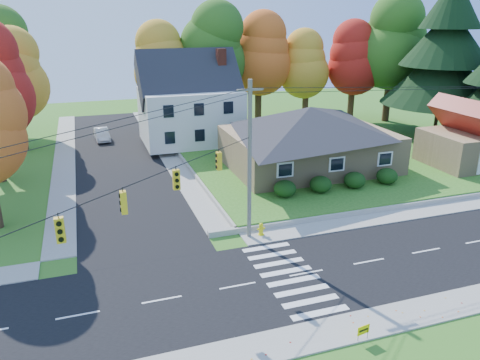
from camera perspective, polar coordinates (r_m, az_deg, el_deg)
The scene contains 23 objects.
ground at distance 26.56m, azimuth 8.08°, elevation -11.19°, with size 120.00×120.00×0.00m, color #3D7923.
road_main at distance 26.56m, azimuth 8.09°, elevation -11.18°, with size 90.00×8.00×0.02m, color black.
road_cross at distance 48.22m, azimuth -14.71°, elevation 2.69°, with size 8.00×44.00×0.02m, color black.
sidewalk_north at distance 30.52m, azimuth 3.91°, elevation -6.64°, with size 90.00×2.00×0.08m, color #9C9A90.
sidewalk_south at distance 22.97m, azimuth 13.87°, elevation -16.99°, with size 90.00×2.00×0.08m, color #9C9A90.
lawn at distance 49.35m, azimuth 10.84°, elevation 3.67°, with size 30.00×30.00×0.50m, color #3D7923.
ranch_house at distance 42.02m, azimuth 8.42°, elevation 5.28°, with size 14.60×10.60×5.40m.
colonial_house at distance 50.19m, azimuth -6.09°, elevation 9.25°, with size 10.40×8.40×9.60m.
garage at distance 47.11m, azimuth 26.11°, elevation 4.50°, with size 7.30×6.30×4.60m.
hedge_row at distance 37.22m, azimuth 11.84°, elevation -0.25°, with size 10.70×1.70×1.27m.
traffic_infrastructure at distance 25.42m, azimuth 6.98°, elevation 0.24°, with size 38.10×10.66×10.00m.
tree_lot_0 at distance 55.15m, azimuth -9.79°, elevation 13.92°, with size 6.72×6.72×12.51m.
tree_lot_1 at distance 55.34m, azimuth -3.33°, elevation 15.54°, with size 7.84×7.84×14.60m.
tree_lot_2 at distance 58.21m, azimuth 2.31°, elevation 15.11°, with size 7.28×7.28×13.56m.
tree_lot_3 at distance 59.82m, azimuth 8.18°, elevation 13.80°, with size 6.16×6.16×11.47m.
tree_lot_4 at distance 61.82m, azimuth 13.78°, elevation 14.24°, with size 6.72×6.72×12.51m.
tree_lot_5 at distance 62.27m, azimuth 18.18°, elevation 15.70°, with size 8.40×8.40×15.64m.
conifer_east_a at distance 56.74m, azimuth 23.77°, elevation 13.85°, with size 12.80×12.80×16.96m.
tree_west_2 at distance 52.90m, azimuth -25.94°, elevation 11.51°, with size 6.72×6.72×12.51m.
tree_west_3 at distance 60.94m, azimuth -27.23°, elevation 13.39°, with size 7.84×7.84×14.60m.
white_car at distance 55.08m, azimuth -16.48°, elevation 5.35°, with size 1.45×4.16×1.37m, color silver.
fire_hydrant at distance 30.22m, azimuth 2.59°, elevation -6.07°, with size 0.51×0.40×0.91m.
yard_sign at distance 21.95m, azimuth 14.82°, elevation -17.28°, with size 0.64×0.13×0.81m.
Camera 1 is at (-10.69, -20.21, 13.52)m, focal length 35.00 mm.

